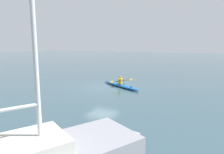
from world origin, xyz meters
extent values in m
plane|color=#334C56|center=(0.00, 0.00, 0.00)|extent=(160.00, 160.00, 0.00)
ellipsoid|color=#1959A5|center=(-1.33, -0.99, 0.14)|extent=(4.74, 3.00, 0.27)
torus|color=black|center=(-1.50, -0.90, 0.25)|extent=(0.78, 0.78, 0.04)
cylinder|color=black|center=(-2.66, -0.26, 0.26)|extent=(0.18, 0.18, 0.02)
cylinder|color=yellow|center=(-1.31, -1.00, 0.52)|extent=(0.39, 0.39, 0.50)
sphere|color=#936B4C|center=(-1.31, -1.00, 0.89)|extent=(0.21, 0.21, 0.21)
cylinder|color=black|center=(-1.48, -0.91, 0.57)|extent=(1.03, 1.84, 0.03)
ellipsoid|color=gold|center=(-1.99, -1.82, 0.57)|extent=(0.23, 0.37, 0.17)
ellipsoid|color=gold|center=(-0.98, 0.01, 0.57)|extent=(0.23, 0.37, 0.17)
cylinder|color=#936B4C|center=(-1.52, -1.22, 0.58)|extent=(0.14, 0.32, 0.34)
cylinder|color=#936B4C|center=(-1.24, -0.71, 0.58)|extent=(0.29, 0.23, 0.34)
cone|color=gray|center=(-6.21, 8.61, 0.47)|extent=(1.21, 1.21, 0.89)
cube|color=beige|center=(-4.32, 12.26, 1.17)|extent=(2.79, 3.40, 0.46)
camera|label=1|loc=(-8.68, 15.02, 3.79)|focal=32.00mm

